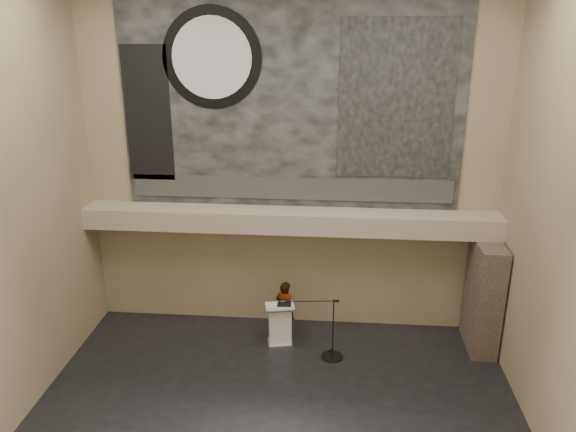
{
  "coord_description": "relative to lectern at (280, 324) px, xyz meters",
  "views": [
    {
      "loc": [
        1.05,
        -9.07,
        7.57
      ],
      "look_at": [
        0.0,
        3.2,
        3.2
      ],
      "focal_mm": 35.0,
      "sensor_mm": 36.0,
      "label": 1
    }
  ],
  "objects": [
    {
      "name": "binder",
      "position": [
        0.11,
        -0.04,
        0.56
      ],
      "size": [
        0.34,
        0.28,
        0.04
      ],
      "primitive_type": "cube",
      "rotation": [
        0.0,
        0.0,
        0.05
      ],
      "color": "black",
      "rests_on": "lectern"
    },
    {
      "name": "mic_stand",
      "position": [
        1.25,
        -0.44,
        -0.33
      ],
      "size": [
        1.37,
        0.52,
        1.52
      ],
      "rotation": [
        0.0,
        0.0,
        0.11
      ],
      "color": "black",
      "rests_on": "floor"
    },
    {
      "name": "banner_text_strip",
      "position": [
        0.16,
        1.14,
        3.1
      ],
      "size": [
        7.76,
        0.02,
        0.55
      ],
      "primitive_type": "cube",
      "color": "#2D2D2D",
      "rests_on": "banner"
    },
    {
      "name": "sprinkler_left",
      "position": [
        -1.44,
        0.76,
        2.12
      ],
      "size": [
        0.04,
        0.04,
        0.06
      ],
      "primitive_type": "cylinder",
      "color": "#B2893D",
      "rests_on": "soffit"
    },
    {
      "name": "wall_front",
      "position": [
        0.16,
        -6.79,
        3.7
      ],
      "size": [
        10.0,
        0.02,
        8.5
      ],
      "primitive_type": "cube",
      "color": "#8B7758",
      "rests_on": "floor"
    },
    {
      "name": "wall_right",
      "position": [
        5.16,
        -2.79,
        3.7
      ],
      "size": [
        0.02,
        8.0,
        8.5
      ],
      "primitive_type": "cube",
      "color": "#8B7758",
      "rests_on": "floor"
    },
    {
      "name": "wall_back",
      "position": [
        0.16,
        1.21,
        3.7
      ],
      "size": [
        10.0,
        0.02,
        8.5
      ],
      "primitive_type": "cube",
      "color": "#8B7758",
      "rests_on": "floor"
    },
    {
      "name": "banner_clock_rim",
      "position": [
        -1.64,
        1.14,
        6.15
      ],
      "size": [
        2.3,
        0.02,
        2.3
      ],
      "primitive_type": "cylinder",
      "rotation": [
        1.57,
        0.0,
        0.0
      ],
      "color": "black",
      "rests_on": "banner"
    },
    {
      "name": "sprinkler_right",
      "position": [
        2.06,
        0.76,
        2.12
      ],
      "size": [
        0.04,
        0.04,
        0.06
      ],
      "primitive_type": "cylinder",
      "color": "#B2893D",
      "rests_on": "soffit"
    },
    {
      "name": "banner",
      "position": [
        0.16,
        1.18,
        5.15
      ],
      "size": [
        8.0,
        0.05,
        5.0
      ],
      "primitive_type": "cube",
      "color": "black",
      "rests_on": "wall_back"
    },
    {
      "name": "floor",
      "position": [
        0.16,
        -2.79,
        -0.55
      ],
      "size": [
        10.0,
        10.0,
        0.0
      ],
      "primitive_type": "plane",
      "color": "black",
      "rests_on": "ground"
    },
    {
      "name": "stone_pier",
      "position": [
        4.81,
        0.36,
        0.8
      ],
      "size": [
        0.6,
        1.4,
        2.7
      ],
      "primitive_type": "cube",
      "color": "#403127",
      "rests_on": "floor"
    },
    {
      "name": "banner_clock_face",
      "position": [
        -1.64,
        1.12,
        6.15
      ],
      "size": [
        1.84,
        0.02,
        1.84
      ],
      "primitive_type": "cylinder",
      "rotation": [
        1.57,
        0.0,
        0.0
      ],
      "color": "silver",
      "rests_on": "banner"
    },
    {
      "name": "soffit",
      "position": [
        0.16,
        0.81,
        2.4
      ],
      "size": [
        10.0,
        0.8,
        0.5
      ],
      "primitive_type": "cube",
      "color": "tan",
      "rests_on": "wall_back"
    },
    {
      "name": "banner_building_print",
      "position": [
        2.56,
        1.14,
        5.25
      ],
      "size": [
        2.6,
        0.02,
        3.6
      ],
      "primitive_type": "cube",
      "color": "black",
      "rests_on": "banner"
    },
    {
      "name": "papers",
      "position": [
        -0.07,
        -0.03,
        0.55
      ],
      "size": [
        0.24,
        0.31,
        0.0
      ],
      "primitive_type": "cube",
      "rotation": [
        0.0,
        0.0,
        0.15
      ],
      "color": "silver",
      "rests_on": "lectern"
    },
    {
      "name": "lectern",
      "position": [
        0.0,
        0.0,
        0.0
      ],
      "size": [
        0.76,
        0.6,
        1.13
      ],
      "rotation": [
        0.0,
        0.0,
        0.2
      ],
      "color": "silver",
      "rests_on": "floor"
    },
    {
      "name": "banner_brick_print",
      "position": [
        -3.24,
        1.14,
        4.85
      ],
      "size": [
        1.1,
        0.02,
        3.2
      ],
      "primitive_type": "cube",
      "color": "black",
      "rests_on": "banner"
    },
    {
      "name": "speaker_person",
      "position": [
        0.09,
        0.47,
        0.18
      ],
      "size": [
        0.63,
        0.54,
        1.46
      ],
      "primitive_type": "imported",
      "rotation": [
        0.0,
        0.0,
        2.72
      ],
      "color": "silver",
      "rests_on": "floor"
    }
  ]
}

